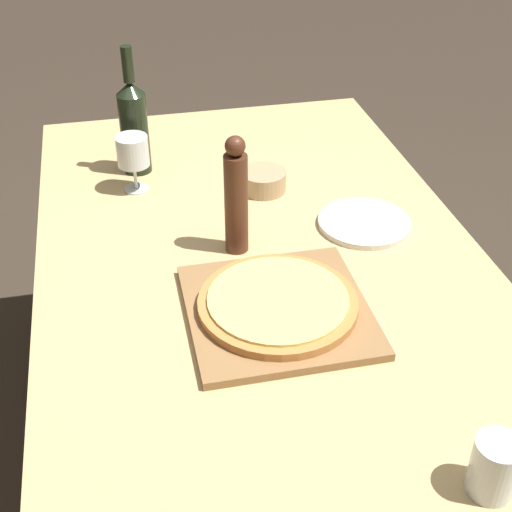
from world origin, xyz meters
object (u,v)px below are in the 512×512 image
(wine_glass, at_px, (133,153))
(small_bowl, at_px, (263,181))
(pepper_mill, at_px, (236,198))
(pizza, at_px, (278,302))
(wine_bottle, at_px, (134,125))

(wine_glass, height_order, small_bowl, wine_glass)
(pepper_mill, relative_size, small_bowl, 2.35)
(pepper_mill, distance_m, small_bowl, 0.29)
(pizza, bearing_deg, pepper_mill, 97.90)
(wine_bottle, xyz_separation_m, wine_glass, (-0.01, -0.10, -0.03))
(wine_bottle, distance_m, small_bowl, 0.36)
(pizza, bearing_deg, small_bowl, 80.43)
(pizza, distance_m, wine_glass, 0.61)
(small_bowl, bearing_deg, wine_glass, 167.41)
(wine_bottle, relative_size, pepper_mill, 1.22)
(pizza, relative_size, wine_glass, 2.14)
(wine_glass, bearing_deg, pizza, -67.56)
(pepper_mill, bearing_deg, pizza, -82.10)
(wine_bottle, height_order, wine_glass, wine_bottle)
(pepper_mill, xyz_separation_m, wine_glass, (-0.20, 0.32, -0.03))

